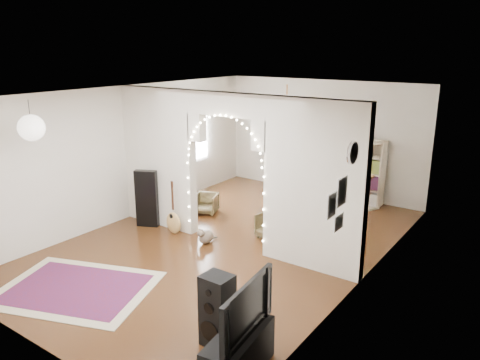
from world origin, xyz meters
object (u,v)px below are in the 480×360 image
Objects in this scene: floor_speaker at (217,311)px; dining_chair_left at (206,203)px; media_console at (239,354)px; dining_chair_right at (273,226)px; acoustic_guitar at (173,214)px; bookcase at (352,170)px; dining_table at (341,178)px.

dining_chair_left is (-3.00, 3.48, -0.23)m from floor_speaker.
dining_chair_right is at bearing 108.72° from media_console.
bookcase reaches higher than acoustic_guitar.
acoustic_guitar is at bearing -101.60° from dining_chair_left.
dining_chair_right is at bearing -99.95° from dining_table.
dining_chair_right is (1.65, 0.90, -0.15)m from acoustic_guitar.
floor_speaker is 0.73× the size of dining_table.
media_console is at bearing -54.82° from bookcase.
dining_chair_left is at bearing 131.57° from floor_speaker.
bookcase is at bearing 87.95° from dining_table.
dining_chair_left is (-0.22, 1.24, -0.17)m from acoustic_guitar.
floor_speaker is (2.79, -2.23, 0.06)m from acoustic_guitar.
bookcase reaches higher than dining_chair_right.
dining_chair_right is (-1.66, 3.44, -0.02)m from media_console.
dining_table is at bearing 96.00° from media_console.
acoustic_guitar reaches higher than dining_chair_left.
media_console is 5.89m from dining_table.
media_console is 0.67× the size of bookcase.
dining_table is 2.97m from dining_chair_left.
floor_speaker reaches higher than dining_table.
acoustic_guitar is 1.71× the size of dining_chair_right.
dining_chair_left is 0.91× the size of dining_chair_right.
dining_table is at bearing 75.59° from acoustic_guitar.
dining_chair_left is 1.89m from dining_chair_right.
floor_speaker is at bearing -70.63° from dining_chair_left.
acoustic_guitar reaches higher than floor_speaker.
acoustic_guitar is at bearing -123.50° from dining_table.
bookcase is at bearing 98.38° from floor_speaker.
bookcase is at bearing 27.23° from dining_chair_left.
media_console is at bearing -68.44° from dining_chair_left.
floor_speaker is 1.92× the size of dining_chair_left.
acoustic_guitar reaches higher than media_console.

